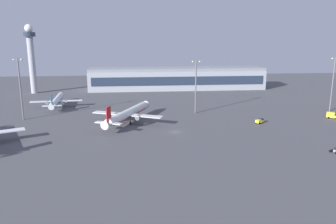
% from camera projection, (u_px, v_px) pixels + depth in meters
% --- Properties ---
extents(ground_plane, '(416.00, 416.00, 0.00)m').
position_uv_depth(ground_plane, '(175.00, 132.00, 139.81)').
color(ground_plane, '#4C4C51').
extents(terminal_building, '(131.58, 22.40, 16.40)m').
position_uv_depth(terminal_building, '(177.00, 78.00, 250.25)').
color(terminal_building, '#9EA3AD').
rests_on(terminal_building, ground).
extents(control_tower, '(8.00, 8.00, 47.56)m').
position_uv_depth(control_tower, '(31.00, 54.00, 227.96)').
color(control_tower, '#A8A8B2').
rests_on(control_tower, ground).
extents(airplane_mid_apron, '(33.08, 41.87, 11.37)m').
position_uv_depth(airplane_mid_apron, '(128.00, 114.00, 153.28)').
color(airplane_mid_apron, silver).
rests_on(airplane_mid_apron, ground).
extents(airplane_far_stand, '(28.86, 37.05, 9.50)m').
position_uv_depth(airplane_far_stand, '(56.00, 101.00, 187.94)').
color(airplane_far_stand, silver).
rests_on(airplane_far_stand, ground).
extents(baggage_tractor, '(4.52, 3.95, 2.25)m').
position_uv_depth(baggage_tractor, '(260.00, 121.00, 153.20)').
color(baggage_tractor, yellow).
rests_on(baggage_tractor, ground).
extents(catering_truck, '(6.05, 4.96, 3.05)m').
position_uv_depth(catering_truck, '(332.00, 115.00, 162.32)').
color(catering_truck, yellow).
rests_on(catering_truck, ground).
extents(pushback_tug, '(3.06, 3.56, 2.05)m').
position_uv_depth(pushback_tug, '(336.00, 150.00, 114.31)').
color(pushback_tug, gray).
rests_on(pushback_tug, ground).
extents(apron_light_east, '(4.80, 0.90, 28.78)m').
position_uv_depth(apron_light_east, '(333.00, 81.00, 174.76)').
color(apron_light_east, slate).
rests_on(apron_light_east, ground).
extents(apron_light_central, '(4.80, 0.90, 29.60)m').
position_uv_depth(apron_light_central, '(20.00, 86.00, 156.23)').
color(apron_light_central, slate).
rests_on(apron_light_central, ground).
extents(apron_light_west, '(4.80, 0.90, 27.56)m').
position_uv_depth(apron_light_west, '(196.00, 84.00, 170.17)').
color(apron_light_west, slate).
rests_on(apron_light_west, ground).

